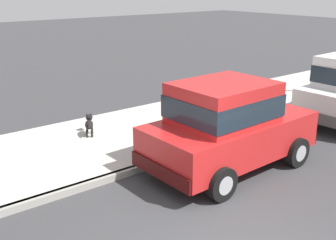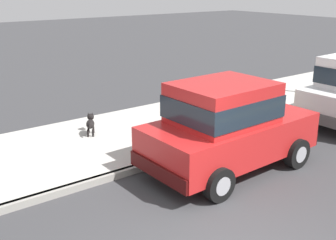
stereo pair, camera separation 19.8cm
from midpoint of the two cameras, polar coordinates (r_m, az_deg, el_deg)
curb at (r=8.46m, az=-7.36°, el=-7.45°), size 0.16×64.00×0.14m
sidewalk at (r=9.93m, az=-12.71°, el=-3.75°), size 3.60×64.00×0.14m
car_red_hatchback at (r=8.53m, az=7.53°, el=-0.65°), size 2.03×3.84×1.88m
dog_black at (r=10.43m, az=-11.33°, el=-0.46°), size 0.69×0.43×0.49m
fire_hydrant at (r=11.21m, az=10.45°, el=1.17°), size 0.34×0.24×0.72m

